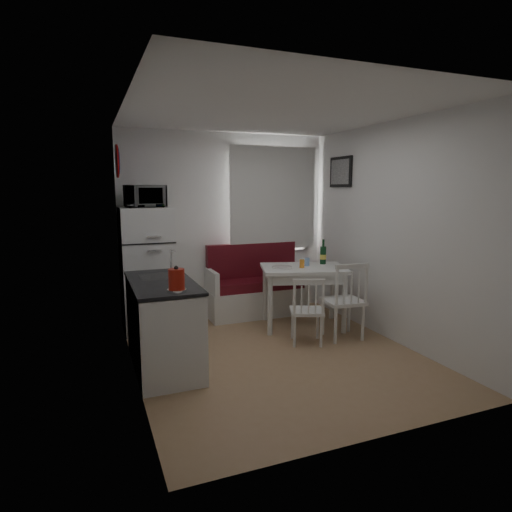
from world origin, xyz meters
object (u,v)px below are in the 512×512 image
at_px(kettle, 177,280).
at_px(wine_bottle, 323,252).
at_px(chair_left, 310,304).
at_px(microwave, 145,196).
at_px(dining_table, 303,274).
at_px(bench, 256,291).
at_px(chair_right, 348,293).
at_px(fridge, 147,269).
at_px(kitchen_counter, 163,323).

relative_size(kettle, wine_bottle, 0.69).
distance_m(chair_left, microwave, 2.41).
xyz_separation_m(dining_table, chair_left, (-0.25, -0.65, -0.22)).
bearing_deg(bench, microwave, -173.97).
bearing_deg(chair_left, chair_right, 20.01).
relative_size(fridge, wine_bottle, 4.72).
relative_size(kitchen_counter, chair_right, 2.58).
bearing_deg(microwave, wine_bottle, -11.94).
xyz_separation_m(chair_right, kettle, (-2.14, -0.48, 0.43)).
bearing_deg(kitchen_counter, chair_left, -1.33).
xyz_separation_m(chair_left, kettle, (-1.64, -0.50, 0.52)).
height_order(fridge, microwave, microwave).
xyz_separation_m(fridge, wine_bottle, (2.27, -0.53, 0.18)).
height_order(dining_table, chair_right, chair_right).
bearing_deg(microwave, dining_table, -16.81).
xyz_separation_m(bench, microwave, (-1.55, -0.16, 1.39)).
relative_size(chair_left, fridge, 0.31).
xyz_separation_m(chair_left, microwave, (-1.67, 1.23, 1.23)).
bearing_deg(chair_right, bench, 118.89).
bearing_deg(dining_table, wine_bottle, 33.10).
bearing_deg(kettle, chair_right, 12.68).
distance_m(dining_table, fridge, 2.02).
distance_m(microwave, kettle, 1.87).
distance_m(kitchen_counter, chair_left, 1.69).
xyz_separation_m(bench, kettle, (-1.52, -1.89, 0.68)).
height_order(chair_right, wine_bottle, wine_bottle).
relative_size(kitchen_counter, microwave, 2.66).
bearing_deg(bench, kitchen_counter, -139.08).
height_order(chair_right, kettle, kettle).
height_order(chair_left, fridge, fridge).
bearing_deg(bench, chair_right, -66.16).
relative_size(microwave, kettle, 2.14).
distance_m(fridge, wine_bottle, 2.34).
bearing_deg(wine_bottle, chair_left, -128.54).
height_order(kitchen_counter, chair_right, kitchen_counter).
bearing_deg(fridge, dining_table, -18.17).
distance_m(chair_right, wine_bottle, 0.87).
distance_m(bench, chair_left, 1.41).
bearing_deg(kitchen_counter, wine_bottle, 17.32).
height_order(fridge, wine_bottle, fridge).
xyz_separation_m(kitchen_counter, chair_left, (1.69, -0.04, 0.04)).
height_order(kitchen_counter, bench, kitchen_counter).
xyz_separation_m(kitchen_counter, kettle, (0.05, -0.54, 0.56)).
height_order(kitchen_counter, kettle, kitchen_counter).
bearing_deg(kitchen_counter, bench, 40.92).
xyz_separation_m(dining_table, kettle, (-1.89, -1.15, 0.30)).
height_order(bench, wine_bottle, wine_bottle).
bearing_deg(dining_table, fridge, 178.99).
relative_size(chair_left, kettle, 2.10).
xyz_separation_m(microwave, wine_bottle, (2.27, -0.48, -0.75)).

